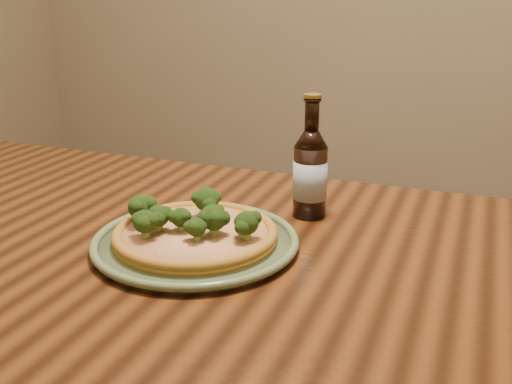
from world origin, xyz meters
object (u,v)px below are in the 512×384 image
(plate, at_px, (196,242))
(beer_bottle, at_px, (310,172))
(table, at_px, (191,305))
(pizza, at_px, (194,231))

(plate, distance_m, beer_bottle, 0.25)
(table, bearing_deg, beer_bottle, 59.99)
(plate, bearing_deg, beer_bottle, 57.21)
(pizza, height_order, beer_bottle, beer_bottle)
(plate, relative_size, beer_bottle, 1.49)
(table, xyz_separation_m, beer_bottle, (0.13, 0.22, 0.18))
(plate, xyz_separation_m, beer_bottle, (0.13, 0.20, 0.07))
(plate, bearing_deg, pizza, -177.51)
(pizza, bearing_deg, table, -85.40)
(table, height_order, plate, plate)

